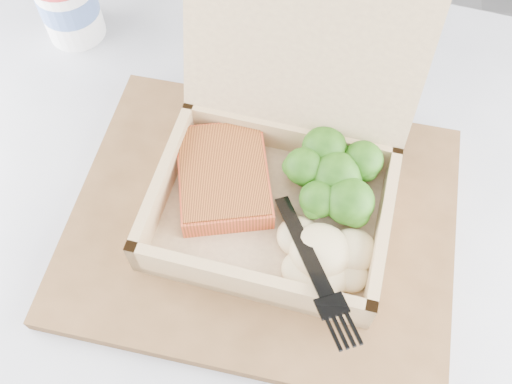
% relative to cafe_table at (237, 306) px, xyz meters
% --- Properties ---
extents(cafe_table, '(0.89, 0.89, 0.73)m').
position_rel_cafe_table_xyz_m(cafe_table, '(0.00, 0.00, 0.00)').
color(cafe_table, black).
rests_on(cafe_table, floor).
extents(serving_tray, '(0.38, 0.31, 0.02)m').
position_rel_cafe_table_xyz_m(serving_tray, '(0.03, 0.02, 0.19)').
color(serving_tray, brown).
rests_on(serving_tray, cafe_table).
extents(takeout_container, '(0.24, 0.24, 0.20)m').
position_rel_cafe_table_xyz_m(takeout_container, '(0.04, 0.06, 0.25)').
color(takeout_container, tan).
rests_on(takeout_container, serving_tray).
extents(salmon_fillet, '(0.11, 0.13, 0.02)m').
position_rel_cafe_table_xyz_m(salmon_fillet, '(-0.02, 0.05, 0.22)').
color(salmon_fillet, '#D84B2A').
rests_on(salmon_fillet, takeout_container).
extents(broccoli_pile, '(0.11, 0.11, 0.04)m').
position_rel_cafe_table_xyz_m(broccoli_pile, '(0.09, 0.06, 0.23)').
color(broccoli_pile, '#37791A').
rests_on(broccoli_pile, takeout_container).
extents(mashed_potatoes, '(0.09, 0.08, 0.03)m').
position_rel_cafe_table_xyz_m(mashed_potatoes, '(0.08, -0.01, 0.23)').
color(mashed_potatoes, '#C8B982').
rests_on(mashed_potatoes, takeout_container).
extents(plastic_fork, '(0.09, 0.16, 0.04)m').
position_rel_cafe_table_xyz_m(plastic_fork, '(0.06, 0.00, 0.24)').
color(plastic_fork, black).
rests_on(plastic_fork, mashed_potatoes).
extents(paper_cup, '(0.07, 0.07, 0.09)m').
position_rel_cafe_table_xyz_m(paper_cup, '(-0.23, 0.25, 0.23)').
color(paper_cup, white).
rests_on(paper_cup, cafe_table).
extents(receipt, '(0.13, 0.17, 0.00)m').
position_rel_cafe_table_xyz_m(receipt, '(0.07, 0.20, 0.19)').
color(receipt, white).
rests_on(receipt, cafe_table).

